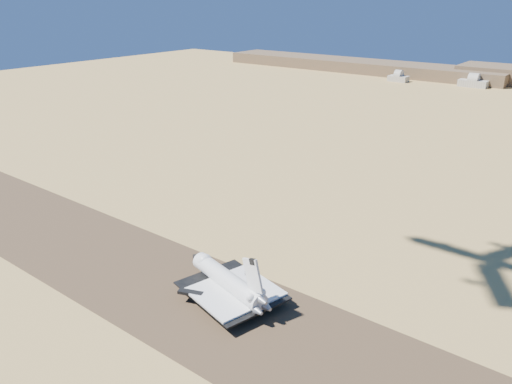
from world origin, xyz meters
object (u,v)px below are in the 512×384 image
Objects in this scene: crew_c at (224,321)px; crew_b at (242,315)px; shuttle at (227,282)px; crew_a at (231,308)px.

crew_b is at bearing -60.44° from crew_c.
shuttle reaches higher than crew_b.
shuttle is 25.70× the size of crew_a.
crew_c reaches higher than crew_b.
shuttle reaches higher than crew_c.
crew_b reaches higher than crew_a.
crew_c is at bearing 179.41° from crew_a.
crew_c reaches higher than crew_a.
shuttle is 15.49m from crew_c.
shuttle is at bearing 24.15° from crew_a.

